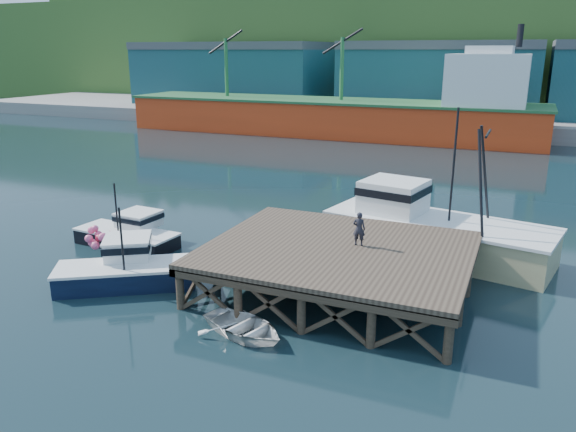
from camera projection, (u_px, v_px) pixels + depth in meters
The scene contains 12 objects.
ground at pixel (236, 272), 28.76m from camera, with size 300.00×300.00×0.00m, color black.
wharf at pixel (338, 252), 25.97m from camera, with size 12.00×10.00×2.62m.
far_quay at pixel (442, 114), 90.21m from camera, with size 160.00×40.00×2.00m, color gray.
warehouse_left at pixel (234, 77), 97.40m from camera, with size 32.00×16.00×9.00m, color #194654.
warehouse_mid at pixel (440, 81), 84.23m from camera, with size 28.00×16.00×9.00m, color #194654.
cargo_ship at pixel (352, 111), 73.33m from camera, with size 55.50×10.00×13.75m.
hillside at pixel (468, 50), 113.82m from camera, with size 220.00×50.00×22.00m, color #2D511E.
boat_navy at pixel (127, 268), 27.09m from camera, with size 6.82×5.53×4.11m.
boat_black at pixel (130, 233), 32.62m from camera, with size 6.39×5.35×3.85m.
trawler at pixel (433, 226), 30.71m from camera, with size 12.74×6.64×8.12m.
dinghy at pixel (244, 327), 22.22m from camera, with size 2.70×3.78×0.78m, color silver.
dockworker at pixel (359, 229), 26.10m from camera, with size 0.59×0.39×1.61m, color black.
Camera 1 is at (12.97, -23.56, 10.91)m, focal length 35.00 mm.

